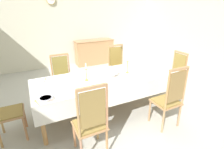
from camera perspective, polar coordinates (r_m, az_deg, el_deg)
name	(u,v)px	position (r m, az deg, el deg)	size (l,w,h in m)	color
ground	(104,106)	(3.91, -2.71, -10.34)	(6.73, 6.37, 0.04)	#B4B4AA
back_wall	(65,20)	(6.42, -15.46, 16.97)	(6.73, 0.08, 3.21)	beige
right_wall	(216,24)	(5.64, 31.49, 14.11)	(0.08, 6.37, 3.21)	beige
dining_table	(108,80)	(3.39, -1.32, -1.84)	(2.82, 1.05, 0.77)	tan
tablecloth	(108,80)	(3.39, -1.31, -1.92)	(2.84, 1.07, 0.34)	white
chair_south_a	(91,121)	(2.46, -7.11, -15.16)	(0.44, 0.42, 1.17)	#BC7A4F
chair_north_a	(63,77)	(4.07, -16.16, -0.86)	(0.44, 0.42, 1.07)	#B87B56
chair_south_b	(169,98)	(3.14, 18.57, -7.36)	(0.44, 0.42, 1.17)	tan
chair_north_b	(118,67)	(4.51, 1.93, 2.59)	(0.44, 0.42, 1.14)	#B0844F
chair_head_west	(3,108)	(3.21, -32.51, -9.53)	(0.42, 0.44, 1.13)	#BD7A4E
chair_head_east	(175,72)	(4.47, 20.15, 0.64)	(0.42, 0.44, 1.05)	tan
soup_tureen	(112,71)	(3.35, -0.08, 1.20)	(0.27, 0.27, 0.21)	white
candlestick_west	(86,74)	(3.16, -8.57, 0.23)	(0.07, 0.07, 0.34)	gold
candlestick_east	(127,66)	(3.50, 5.17, 2.85)	(0.07, 0.07, 0.37)	gold
bowl_near_left	(46,99)	(2.69, -21.20, -7.55)	(0.20, 0.20, 0.05)	white
bowl_near_right	(51,78)	(3.44, -19.72, -1.18)	(0.15, 0.15, 0.03)	white
bowl_far_left	(73,74)	(3.54, -12.84, 0.30)	(0.17, 0.17, 0.03)	white
spoon_primary	(36,102)	(2.72, -24.06, -8.23)	(0.06, 0.17, 0.01)	gold
spoon_secondary	(45,79)	(3.46, -21.31, -1.46)	(0.07, 0.17, 0.01)	gold
sideboard	(94,52)	(6.56, -5.86, 7.48)	(1.44, 0.48, 0.90)	tan
mounted_clock	(51,0)	(6.26, -19.75, 22.35)	(0.28, 0.06, 0.28)	#D1B251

